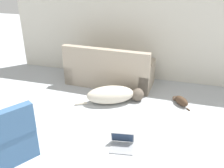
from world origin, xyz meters
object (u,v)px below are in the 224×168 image
cat (181,101)px  laptop_open (122,142)px  side_chair (7,140)px  dog (114,95)px  couch (109,72)px

cat → laptop_open: laptop_open is taller
side_chair → cat: bearing=166.4°
dog → laptop_open: dog is taller
dog → side_chair: 2.08m
couch → laptop_open: bearing=114.0°
couch → dog: couch is taller
dog → cat: size_ratio=3.16×
dog → cat: 1.27m
dog → side_chair: size_ratio=1.51×
couch → side_chair: (-0.63, -2.63, 0.00)m
cat → side_chair: (-2.19, -2.12, 0.20)m
couch → side_chair: size_ratio=2.23×
laptop_open → side_chair: bearing=-164.5°
cat → side_chair: size_ratio=0.48×
laptop_open → side_chair: 1.57m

